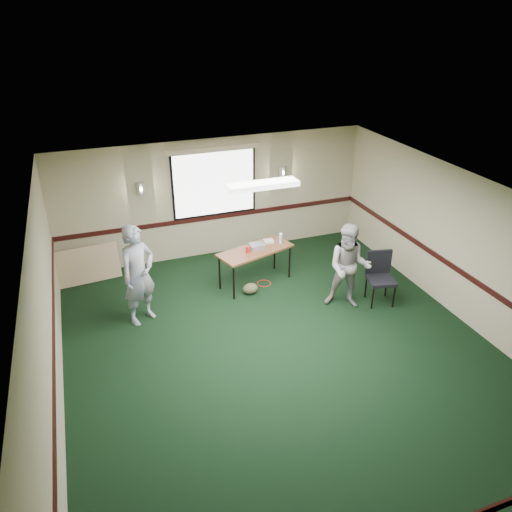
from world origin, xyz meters
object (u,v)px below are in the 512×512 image
object	(u,v)px
folding_table	(255,252)
projector	(257,246)
conference_chair	(380,273)
person_left	(138,275)
person_right	(349,267)

from	to	relation	value
folding_table	projector	xyz separation A→B (m)	(0.05, 0.04, 0.11)
conference_chair	folding_table	bearing A→B (deg)	158.62
projector	person_left	distance (m)	2.53
folding_table	conference_chair	xyz separation A→B (m)	(2.05, -1.44, -0.13)
folding_table	projector	size ratio (longest dim) A/B	5.72
folding_table	projector	distance (m)	0.12
person_left	person_right	bearing A→B (deg)	-44.05
person_left	person_right	distance (m)	3.87
person_left	conference_chair	bearing A→B (deg)	-42.41
folding_table	person_left	xyz separation A→B (m)	(-2.41, -0.55, 0.22)
folding_table	projector	bearing A→B (deg)	20.65
conference_chair	person_left	distance (m)	4.56
conference_chair	person_right	world-z (taller)	person_right
projector	person_right	world-z (taller)	person_right
projector	person_left	bearing A→B (deg)	-167.88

